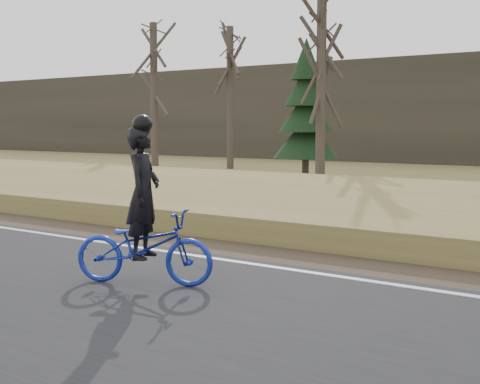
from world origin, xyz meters
The scene contains 11 objects.
ground centered at (0.00, 0.00, 0.00)m, with size 120.00×120.00×0.00m, color olive.
edge_line centered at (0.00, 0.20, 0.07)m, with size 120.00×0.12×0.01m, color silver.
shoulder centered at (0.00, 1.20, 0.02)m, with size 120.00×1.60×0.04m, color #473A2B.
embankment centered at (0.00, 4.20, 0.22)m, with size 120.00×5.00×0.44m, color olive.
ballast centered at (0.00, 8.00, 0.23)m, with size 120.00×3.00×0.45m, color slate.
railroad centered at (0.00, 8.00, 0.53)m, with size 120.00×2.40×0.29m.
cyclist centered at (3.47, -1.65, 0.76)m, with size 1.97×1.32×2.21m.
bare_tree_far_left centered at (-12.68, 15.97, 3.51)m, with size 0.36×0.36×7.02m, color #473B34.
bare_tree_left centered at (-10.23, 18.80, 3.48)m, with size 0.36×0.36×6.97m, color #473B34.
bare_tree_near_left centered at (-2.35, 13.67, 3.46)m, with size 0.36×0.36×6.92m, color #473B34.
conifer centered at (-3.92, 15.32, 2.64)m, with size 2.60×2.60×5.58m.
Camera 1 is at (9.49, -7.91, 2.13)m, focal length 50.00 mm.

